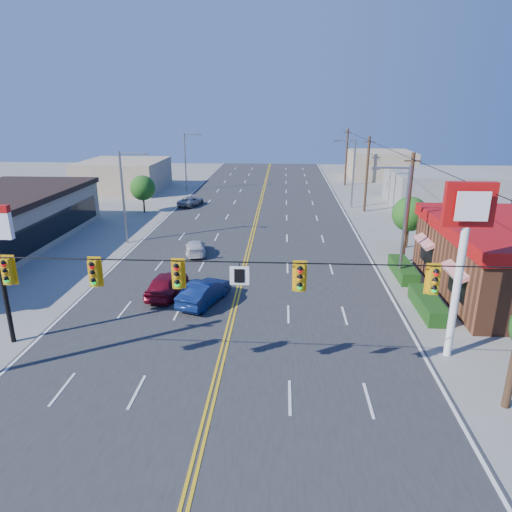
# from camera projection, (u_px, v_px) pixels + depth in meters

# --- Properties ---
(ground) EXTENTS (160.00, 160.00, 0.00)m
(ground) POSITION_uv_depth(u_px,v_px,m) (213.00, 396.00, 19.23)
(ground) COLOR gray
(ground) RESTS_ON ground
(road) EXTENTS (20.00, 120.00, 0.06)m
(road) POSITION_uv_depth(u_px,v_px,m) (248.00, 251.00, 38.17)
(road) COLOR #2D2D30
(road) RESTS_ON ground
(signal_span) EXTENTS (24.32, 0.34, 9.00)m
(signal_span) POSITION_uv_depth(u_px,v_px,m) (206.00, 288.00, 17.70)
(signal_span) COLOR #47301E
(signal_span) RESTS_ON ground
(kfc_pylon) EXTENTS (2.20, 0.36, 8.50)m
(kfc_pylon) POSITION_uv_depth(u_px,v_px,m) (465.00, 236.00, 20.49)
(kfc_pylon) COLOR white
(kfc_pylon) RESTS_ON ground
(streetlight_se) EXTENTS (2.55, 0.25, 8.00)m
(streetlight_se) POSITION_uv_depth(u_px,v_px,m) (402.00, 217.00, 30.46)
(streetlight_se) COLOR gray
(streetlight_se) RESTS_ON ground
(streetlight_ne) EXTENTS (2.55, 0.25, 8.00)m
(streetlight_ne) POSITION_uv_depth(u_px,v_px,m) (352.00, 169.00, 53.20)
(streetlight_ne) COLOR gray
(streetlight_ne) RESTS_ON ground
(streetlight_sw) EXTENTS (2.55, 0.25, 8.00)m
(streetlight_sw) POSITION_uv_depth(u_px,v_px,m) (125.00, 192.00, 39.26)
(streetlight_sw) COLOR gray
(streetlight_sw) RESTS_ON ground
(streetlight_nw) EXTENTS (2.55, 0.25, 8.00)m
(streetlight_nw) POSITION_uv_depth(u_px,v_px,m) (187.00, 159.00, 63.90)
(streetlight_nw) COLOR gray
(streetlight_nw) RESTS_ON ground
(utility_pole_near) EXTENTS (0.28, 0.28, 8.40)m
(utility_pole_near) POSITION_uv_depth(u_px,v_px,m) (408.00, 209.00, 34.27)
(utility_pole_near) COLOR #47301E
(utility_pole_near) RESTS_ON ground
(utility_pole_mid) EXTENTS (0.28, 0.28, 8.40)m
(utility_pole_mid) POSITION_uv_depth(u_px,v_px,m) (367.00, 175.00, 51.32)
(utility_pole_mid) COLOR #47301E
(utility_pole_mid) RESTS_ON ground
(utility_pole_far) EXTENTS (0.28, 0.28, 8.40)m
(utility_pole_far) POSITION_uv_depth(u_px,v_px,m) (346.00, 157.00, 68.38)
(utility_pole_far) COLOR #47301E
(utility_pole_far) RESTS_ON ground
(tree_kfc_rear) EXTENTS (2.94, 2.94, 4.41)m
(tree_kfc_rear) POSITION_uv_depth(u_px,v_px,m) (410.00, 214.00, 38.38)
(tree_kfc_rear) COLOR #47301E
(tree_kfc_rear) RESTS_ON ground
(tree_west) EXTENTS (2.80, 2.80, 4.20)m
(tree_west) POSITION_uv_depth(u_px,v_px,m) (143.00, 188.00, 51.30)
(tree_west) COLOR #47301E
(tree_west) RESTS_ON ground
(bld_east_mid) EXTENTS (12.00, 10.00, 4.00)m
(bld_east_mid) POSITION_uv_depth(u_px,v_px,m) (442.00, 189.00, 55.25)
(bld_east_mid) COLOR gray
(bld_east_mid) RESTS_ON ground
(bld_west_far) EXTENTS (11.00, 12.00, 4.20)m
(bld_west_far) POSITION_uv_depth(u_px,v_px,m) (124.00, 175.00, 65.18)
(bld_west_far) COLOR tan
(bld_west_far) RESTS_ON ground
(bld_east_far) EXTENTS (10.00, 10.00, 4.40)m
(bld_east_far) POSITION_uv_depth(u_px,v_px,m) (380.00, 165.00, 76.20)
(bld_east_far) COLOR tan
(bld_east_far) RESTS_ON ground
(car_magenta) EXTENTS (2.21, 4.57, 1.50)m
(car_magenta) POSITION_uv_depth(u_px,v_px,m) (167.00, 285.00, 29.13)
(car_magenta) COLOR maroon
(car_magenta) RESTS_ON ground
(car_blue) EXTENTS (2.94, 4.71, 1.46)m
(car_blue) POSITION_uv_depth(u_px,v_px,m) (204.00, 293.00, 27.92)
(car_blue) COLOR #0D1D4D
(car_blue) RESTS_ON ground
(car_white) EXTENTS (2.29, 4.09, 1.12)m
(car_white) POSITION_uv_depth(u_px,v_px,m) (196.00, 248.00, 37.23)
(car_white) COLOR silver
(car_white) RESTS_ON ground
(car_silver) EXTENTS (3.00, 4.43, 1.13)m
(car_silver) POSITION_uv_depth(u_px,v_px,m) (191.00, 202.00, 55.16)
(car_silver) COLOR #9B9A9F
(car_silver) RESTS_ON ground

